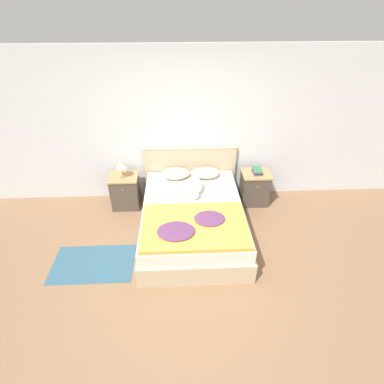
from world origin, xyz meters
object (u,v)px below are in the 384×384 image
Objects in this scene: pillow_left at (175,174)px; nightstand_right at (254,188)px; book_stack at (257,171)px; table_lamp at (121,164)px; bed at (193,220)px; nightstand_left at (125,191)px; pillow_right at (205,173)px; dog at (194,186)px.

nightstand_right is at bearing -1.35° from pillow_left.
pillow_left reaches higher than book_stack.
bed is at bearing -34.68° from table_lamp.
bed is 1.42m from book_stack.
bed is 3.44× the size of nightstand_left.
pillow_right is (-0.87, 0.03, 0.31)m from nightstand_right.
bed is at bearing -107.39° from pillow_right.
bed is 3.44× the size of nightstand_right.
nightstand_right is 0.97× the size of dog.
nightstand_right is 0.34m from book_stack.
pillow_right is at bearing 72.61° from bed.
nightstand_left is at bearing 180.00° from nightstand_right.
bed is at bearing -34.73° from nightstand_left.
nightstand_right is at bearing -2.13° from pillow_right.
pillow_right is at bearing 0.00° from pillow_left.
dog reaches higher than nightstand_left.
table_lamp reaches higher than nightstand_right.
pillow_right is (1.37, 0.03, 0.31)m from nightstand_left.
bed is at bearing -72.61° from pillow_left.
pillow_left is 0.78× the size of dog.
book_stack reaches higher than nightstand_left.
nightstand_right is at bearing 0.04° from table_lamp.
nightstand_left is at bearing 90.00° from table_lamp.
nightstand_left is 1.41m from pillow_right.
pillow_right is 1.39m from table_lamp.
nightstand_left is 2.27m from book_stack.
pillow_right is at bearing 177.87° from nightstand_right.
nightstand_left is at bearing -179.88° from book_stack.
dog reaches higher than nightstand_right.
nightstand_left is 1.23× the size of pillow_left.
pillow_left reaches higher than nightstand_left.
bed is 1.47m from table_lamp.
bed is at bearing -145.22° from book_stack.
bed is at bearing -96.67° from dog.
nightstand_left reaches higher than bed.
nightstand_left is at bearing -177.87° from pillow_left.
table_lamp reaches higher than dog.
nightstand_right is (2.24, 0.00, 0.00)m from nightstand_left.
dog is (-1.07, -0.38, 0.31)m from nightstand_right.
pillow_right is at bearing 63.46° from dog.
table_lamp reaches higher than nightstand_left.
bed is 8.68× the size of book_stack.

